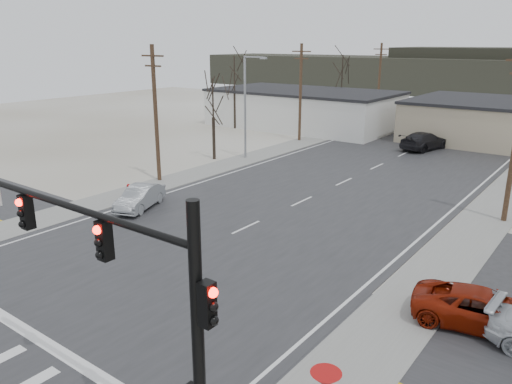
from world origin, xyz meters
TOP-DOWN VIEW (x-y plane):
  - ground at (0.00, 0.00)m, footprint 140.00×140.00m
  - main_road at (0.00, 15.00)m, footprint 18.00×110.00m
  - cross_road at (0.00, 0.00)m, footprint 90.00×10.00m
  - sidewalk_left at (-10.60, 20.00)m, footprint 3.00×90.00m
  - sidewalk_right at (10.60, 20.00)m, footprint 3.00×90.00m
  - traffic_signal_mast at (7.89, -6.20)m, footprint 8.95×0.43m
  - fire_hydrant at (-10.20, 8.00)m, footprint 0.24×0.24m
  - yield_sign at (11.50, -3.50)m, footprint 0.80×0.80m
  - building_left_far at (-16.00, 40.00)m, footprint 22.30×12.30m
  - upole_left_b at (-11.50, 12.00)m, footprint 2.20×0.30m
  - upole_left_c at (-11.50, 32.00)m, footprint 2.20×0.30m
  - upole_left_d at (-11.50, 52.00)m, footprint 2.20×0.30m
  - streetlight_main at (-10.80, 22.00)m, footprint 2.40×0.25m
  - tree_left_near at (-13.00, 20.00)m, footprint 3.30×3.30m
  - tree_left_far at (-14.00, 46.00)m, footprint 3.96×3.96m
  - tree_left_mid at (-22.00, 34.00)m, footprint 3.96×3.96m
  - hill_left at (-35.00, 92.00)m, footprint 70.00×18.00m
  - sedan_crossing at (-7.45, 6.66)m, footprint 3.00×4.61m
  - car_far_a at (0.78, 35.28)m, footprint 3.69×6.26m
  - car_far_b at (-5.40, 54.77)m, footprint 3.16×4.44m
  - car_parked_red at (13.32, 5.12)m, footprint 5.36×3.14m

SIDE VIEW (x-z plane):
  - ground at x=0.00m, z-range 0.00..0.00m
  - cross_road at x=0.00m, z-range 0.00..0.04m
  - main_road at x=0.00m, z-range 0.00..0.05m
  - sidewalk_left at x=-10.60m, z-range 0.00..0.06m
  - sidewalk_right at x=10.60m, z-range 0.00..0.06m
  - fire_hydrant at x=-10.20m, z-range 0.02..0.89m
  - car_parked_red at x=13.32m, z-range 0.03..1.43m
  - car_far_b at x=-5.40m, z-range 0.05..1.45m
  - sedan_crossing at x=-7.45m, z-range 0.05..1.48m
  - car_far_a at x=0.78m, z-range 0.05..1.75m
  - yield_sign at x=11.50m, z-range 0.89..3.24m
  - building_left_far at x=-16.00m, z-range 0.01..4.51m
  - hill_left at x=-35.00m, z-range 0.00..7.00m
  - traffic_signal_mast at x=7.89m, z-range 1.07..8.27m
  - streetlight_main at x=-10.80m, z-range 0.59..9.59m
  - upole_left_b at x=-11.50m, z-range 0.22..10.22m
  - upole_left_c at x=-11.50m, z-range 0.22..10.22m
  - upole_left_d at x=-11.50m, z-range 0.22..10.22m
  - tree_left_near at x=-13.00m, z-range 1.55..8.90m
  - tree_left_far at x=-14.00m, z-range 1.87..10.69m
  - tree_left_mid at x=-22.00m, z-range 1.87..10.69m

